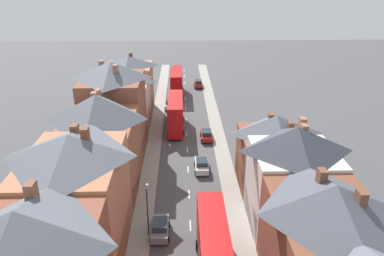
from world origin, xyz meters
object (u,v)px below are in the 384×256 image
at_px(double_decker_bus_lead, 177,82).
at_px(car_parked_left_b, 198,83).
at_px(double_decker_bus_far_approaching, 176,113).
at_px(car_parked_right_a, 170,104).
at_px(car_near_blue, 202,165).
at_px(street_lamp, 147,207).
at_px(double_decker_bus_mid_street, 213,250).
at_px(car_mid_black, 160,228).
at_px(car_parked_left_a, 207,135).

bearing_deg(double_decker_bus_lead, car_parked_left_b, 50.38).
xyz_separation_m(double_decker_bus_far_approaching, car_parked_right_a, (-1.29, 10.40, -1.98)).
relative_size(double_decker_bus_lead, car_near_blue, 2.64).
xyz_separation_m(car_parked_right_a, street_lamp, (-1.15, -37.88, 2.40)).
bearing_deg(car_parked_left_b, car_near_blue, -91.92).
height_order(car_parked_right_a, street_lamp, street_lamp).
relative_size(car_parked_right_a, car_parked_left_b, 1.01).
bearing_deg(double_decker_bus_far_approaching, car_parked_right_a, 97.07).
xyz_separation_m(double_decker_bus_mid_street, car_mid_black, (-4.89, 5.63, -1.98)).
bearing_deg(double_decker_bus_far_approaching, car_mid_black, -92.68).
bearing_deg(street_lamp, double_decker_bus_far_approaching, 84.92).
distance_m(car_near_blue, car_parked_left_a, 9.97).
distance_m(double_decker_bus_lead, car_parked_left_b, 7.95).
xyz_separation_m(car_parked_left_a, car_mid_black, (-6.20, -22.96, 0.02)).
distance_m(double_decker_bus_mid_street, double_decker_bus_far_approaching, 33.38).
relative_size(car_near_blue, car_mid_black, 1.04).
height_order(double_decker_bus_far_approaching, car_mid_black, double_decker_bus_far_approaching).
distance_m(double_decker_bus_far_approaching, car_mid_black, 27.66).
height_order(car_parked_left_a, street_lamp, street_lamp).
bearing_deg(car_parked_left_a, car_parked_left_b, 90.00).
relative_size(double_decker_bus_lead, car_parked_left_b, 2.49).
bearing_deg(car_parked_left_a, double_decker_bus_lead, 102.02).
distance_m(car_parked_left_a, car_parked_left_b, 28.98).
xyz_separation_m(double_decker_bus_far_approaching, car_mid_black, (-1.29, -27.56, -1.98)).
bearing_deg(double_decker_bus_lead, double_decker_bus_mid_street, -86.01).
bearing_deg(car_mid_black, car_parked_right_a, 90.00).
bearing_deg(car_parked_right_a, car_mid_black, -90.00).
relative_size(double_decker_bus_mid_street, car_parked_right_a, 2.47).
bearing_deg(car_parked_right_a, car_near_blue, -78.86).
height_order(car_parked_left_a, car_mid_black, car_mid_black).
distance_m(car_parked_left_a, car_parked_right_a, 16.24).
bearing_deg(street_lamp, car_near_blue, 65.03).
xyz_separation_m(double_decker_bus_lead, double_decker_bus_far_approaching, (0.00, -18.45, 0.00)).
xyz_separation_m(double_decker_bus_lead, car_mid_black, (-1.29, -46.01, -1.98)).
bearing_deg(car_near_blue, street_lamp, -114.97).
xyz_separation_m(double_decker_bus_far_approaching, car_parked_left_a, (4.91, -4.61, -2.00)).
distance_m(double_decker_bus_far_approaching, car_near_blue, 15.06).
relative_size(car_parked_left_a, car_parked_right_a, 0.90).
bearing_deg(double_decker_bus_mid_street, car_parked_right_a, 96.40).
distance_m(car_parked_right_a, car_mid_black, 37.96).
distance_m(double_decker_bus_lead, car_parked_right_a, 8.39).
bearing_deg(car_parked_left_a, car_near_blue, -97.50).
height_order(car_parked_left_a, car_parked_right_a, car_parked_right_a).
bearing_deg(double_decker_bus_far_approaching, double_decker_bus_lead, 90.00).
xyz_separation_m(car_parked_left_a, street_lamp, (-7.35, -22.87, 2.43)).
bearing_deg(car_near_blue, double_decker_bus_mid_street, -90.03).
height_order(car_parked_left_a, car_parked_left_b, car_parked_left_b).
distance_m(double_decker_bus_lead, car_mid_black, 46.07).
bearing_deg(double_decker_bus_mid_street, car_near_blue, 89.97).
bearing_deg(street_lamp, car_parked_left_a, 72.19).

